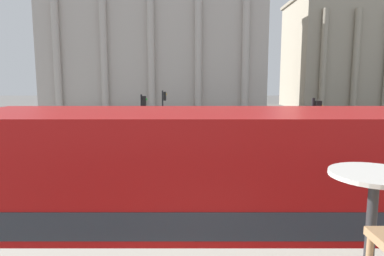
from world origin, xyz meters
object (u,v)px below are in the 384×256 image
(double_decker_bus, at_px, (284,211))
(pedestrian_olive, at_px, (190,115))
(cafe_dining_table, at_px, (374,200))
(pedestrian_red, at_px, (330,132))
(traffic_light_mid, at_px, (144,116))
(pedestrian_yellow, at_px, (29,174))
(traffic_light_far, at_px, (164,107))
(plaza_building_left, at_px, (157,50))
(plaza_building_right, at_px, (364,54))
(traffic_light_near, at_px, (314,137))

(double_decker_bus, distance_m, pedestrian_olive, 30.05)
(cafe_dining_table, height_order, pedestrian_red, cafe_dining_table)
(traffic_light_mid, xyz_separation_m, pedestrian_yellow, (-3.45, -7.70, -1.47))
(cafe_dining_table, height_order, traffic_light_far, cafe_dining_table)
(traffic_light_far, bearing_deg, pedestrian_yellow, -106.21)
(plaza_building_left, xyz_separation_m, plaza_building_right, (33.83, 8.25, -0.02))
(traffic_light_far, bearing_deg, pedestrian_red, -11.79)
(pedestrian_red, bearing_deg, pedestrian_yellow, -92.46)
(traffic_light_far, bearing_deg, traffic_light_mid, -96.19)
(pedestrian_yellow, bearing_deg, traffic_light_far, -136.60)
(pedestrian_red, bearing_deg, cafe_dining_table, -59.28)
(double_decker_bus, bearing_deg, pedestrian_yellow, 145.07)
(plaza_building_left, height_order, plaza_building_right, plaza_building_left)
(pedestrian_olive, bearing_deg, double_decker_bus, 77.00)
(double_decker_bus, bearing_deg, pedestrian_red, 71.64)
(plaza_building_right, distance_m, pedestrian_red, 39.32)
(cafe_dining_table, relative_size, pedestrian_red, 0.43)
(plaza_building_left, distance_m, pedestrian_olive, 17.05)
(traffic_light_far, height_order, pedestrian_yellow, traffic_light_far)
(plaza_building_right, height_order, pedestrian_yellow, plaza_building_right)
(plaza_building_right, bearing_deg, pedestrian_red, -118.81)
(traffic_light_mid, relative_size, traffic_light_far, 0.99)
(double_decker_bus, bearing_deg, traffic_light_near, 72.18)
(cafe_dining_table, height_order, plaza_building_right, plaza_building_right)
(plaza_building_right, relative_size, traffic_light_near, 5.93)
(plaza_building_left, relative_size, pedestrian_olive, 16.78)
(pedestrian_yellow, bearing_deg, pedestrian_olive, -135.47)
(traffic_light_mid, distance_m, pedestrian_red, 13.77)
(plaza_building_right, height_order, pedestrian_olive, plaza_building_right)
(pedestrian_yellow, distance_m, pedestrian_red, 20.26)
(traffic_light_mid, height_order, pedestrian_olive, traffic_light_mid)
(traffic_light_far, xyz_separation_m, pedestrian_yellow, (-4.16, -14.32, -1.48))
(cafe_dining_table, xyz_separation_m, plaza_building_right, (27.38, 56.24, 5.07))
(plaza_building_left, relative_size, pedestrian_red, 18.15)
(pedestrian_red, bearing_deg, plaza_building_right, 113.32)
(traffic_light_mid, xyz_separation_m, pedestrian_olive, (2.74, 15.27, -1.46))
(traffic_light_near, bearing_deg, pedestrian_red, 65.60)
(plaza_building_left, height_order, traffic_light_mid, plaza_building_left)
(traffic_light_near, height_order, traffic_light_far, traffic_light_near)
(pedestrian_olive, bearing_deg, cafe_dining_table, 75.83)
(plaza_building_left, height_order, traffic_light_far, plaza_building_left)
(cafe_dining_table, bearing_deg, traffic_light_mid, 102.92)
(cafe_dining_table, bearing_deg, pedestrian_yellow, 125.49)
(traffic_light_mid, bearing_deg, plaza_building_left, 94.27)
(plaza_building_right, xyz_separation_m, pedestrian_yellow, (-35.07, -45.46, -7.95))
(cafe_dining_table, xyz_separation_m, pedestrian_olive, (-1.49, 33.75, -2.87))
(pedestrian_olive, distance_m, pedestrian_yellow, 23.79)
(pedestrian_yellow, xyz_separation_m, pedestrian_red, (16.51, 11.74, -0.08))
(pedestrian_olive, bearing_deg, plaza_building_left, -87.54)
(cafe_dining_table, distance_m, pedestrian_red, 24.36)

